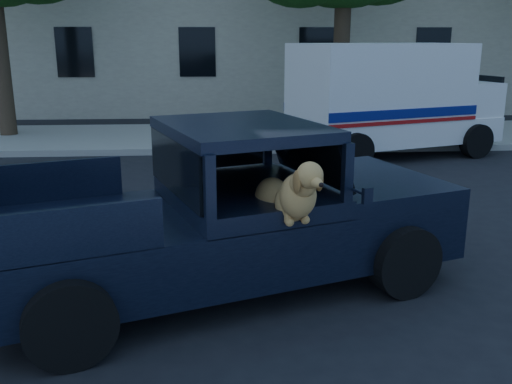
% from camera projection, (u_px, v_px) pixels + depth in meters
% --- Properties ---
extents(ground, '(120.00, 120.00, 0.00)m').
position_uv_depth(ground, '(78.00, 283.00, 6.44)').
color(ground, black).
rests_on(ground, ground).
extents(far_sidewalk, '(60.00, 4.00, 0.15)m').
position_uv_depth(far_sidewalk, '(157.00, 138.00, 15.27)').
color(far_sidewalk, gray).
rests_on(far_sidewalk, ground).
extents(lane_stripes, '(21.60, 0.14, 0.01)m').
position_uv_depth(lane_stripes, '(241.00, 198.00, 9.84)').
color(lane_stripes, silver).
rests_on(lane_stripes, ground).
extents(pickup_truck, '(5.43, 3.53, 1.81)m').
position_uv_depth(pickup_truck, '(215.00, 236.00, 6.15)').
color(pickup_truck, black).
rests_on(pickup_truck, ground).
extents(mail_truck, '(5.09, 3.54, 2.55)m').
position_uv_depth(mail_truck, '(390.00, 107.00, 13.18)').
color(mail_truck, silver).
rests_on(mail_truck, ground).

